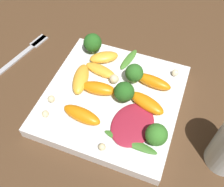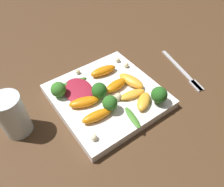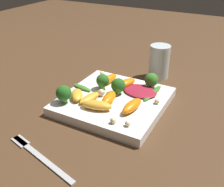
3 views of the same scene
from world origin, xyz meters
name	(u,v)px [view 1 (image 1 of 3)]	position (x,y,z in m)	size (l,w,h in m)	color
ground_plane	(112,103)	(0.00, 0.00, 0.00)	(2.40, 2.40, 0.00)	#4C331E
plate	(112,99)	(0.00, 0.00, 0.01)	(0.25, 0.25, 0.02)	white
fork	(22,54)	(-0.05, -0.24, 0.00)	(0.19, 0.06, 0.01)	#B2B2B7
radicchio_leaf_0	(133,124)	(0.05, 0.06, 0.03)	(0.10, 0.08, 0.01)	maroon
orange_segment_0	(147,103)	(0.00, 0.07, 0.03)	(0.05, 0.08, 0.02)	orange
orange_segment_1	(81,79)	(-0.01, -0.07, 0.03)	(0.08, 0.05, 0.02)	#FCAD33
orange_segment_2	(153,82)	(-0.05, 0.06, 0.03)	(0.03, 0.07, 0.02)	orange
orange_segment_3	(100,70)	(-0.05, -0.04, 0.03)	(0.04, 0.07, 0.02)	#FCAD33
orange_segment_4	(98,90)	(0.00, -0.03, 0.03)	(0.03, 0.07, 0.02)	orange
orange_segment_5	(104,57)	(-0.08, -0.05, 0.03)	(0.06, 0.07, 0.02)	#FCAD33
orange_segment_6	(82,115)	(0.07, -0.03, 0.03)	(0.04, 0.08, 0.02)	orange
broccoli_floret_0	(156,135)	(0.06, 0.10, 0.04)	(0.04, 0.04, 0.04)	#84AD5B
broccoli_floret_1	(134,73)	(-0.05, 0.03, 0.05)	(0.04, 0.04, 0.04)	#84AD5B
broccoli_floret_2	(93,43)	(-0.10, -0.08, 0.05)	(0.04, 0.04, 0.05)	#7A9E51
broccoli_floret_3	(124,93)	(0.00, 0.02, 0.05)	(0.04, 0.04, 0.04)	#7A9E51
arugula_sprig_0	(130,60)	(-0.10, 0.00, 0.03)	(0.07, 0.03, 0.01)	#47842D
arugula_sprig_1	(130,142)	(0.08, 0.06, 0.03)	(0.03, 0.10, 0.01)	#3D7528
macadamia_nut_0	(51,99)	(0.05, -0.10, 0.03)	(0.01, 0.01, 0.01)	beige
macadamia_nut_1	(175,73)	(-0.09, 0.10, 0.03)	(0.01, 0.01, 0.01)	beige
macadamia_nut_2	(45,114)	(0.08, -0.10, 0.03)	(0.01, 0.01, 0.01)	beige
macadamia_nut_3	(114,79)	(-0.03, -0.01, 0.03)	(0.02, 0.02, 0.02)	beige
macadamia_nut_4	(102,147)	(0.11, 0.02, 0.03)	(0.01, 0.01, 0.01)	beige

